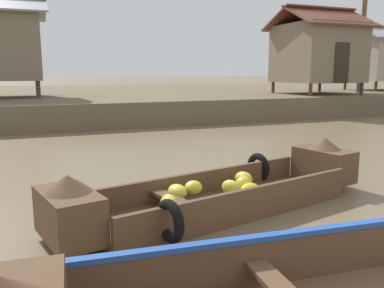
{
  "coord_description": "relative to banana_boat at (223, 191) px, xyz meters",
  "views": [
    {
      "loc": [
        -3.26,
        -1.54,
        2.02
      ],
      "look_at": [
        -0.58,
        5.29,
        0.71
      ],
      "focal_mm": 37.95,
      "sensor_mm": 36.0,
      "label": 1
    }
  ],
  "objects": [
    {
      "name": "ground_plane",
      "position": [
        0.75,
        6.39,
        -0.29
      ],
      "size": [
        300.0,
        300.0,
        0.0
      ],
      "primitive_type": "plane",
      "color": "#726047"
    },
    {
      "name": "riverbank_strip",
      "position": [
        0.75,
        18.92,
        0.17
      ],
      "size": [
        160.0,
        20.0,
        0.94
      ],
      "primitive_type": "cube",
      "color": "brown",
      "rests_on": "ground"
    },
    {
      "name": "banana_boat",
      "position": [
        0.0,
        0.0,
        0.0
      ],
      "size": [
        5.21,
        2.47,
        0.87
      ],
      "color": "brown",
      "rests_on": "ground"
    },
    {
      "name": "fishing_skiff_distant",
      "position": [
        14.2,
        11.31,
        0.05
      ],
      "size": [
        4.98,
        2.0,
        0.93
      ],
      "color": "#473323",
      "rests_on": "ground"
    },
    {
      "name": "stilt_house_mid_right",
      "position": [
        10.53,
        11.41,
        2.65
      ],
      "size": [
        4.03,
        3.93,
        4.14
      ],
      "color": "#4C3826",
      "rests_on": "riverbank_strip"
    }
  ]
}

